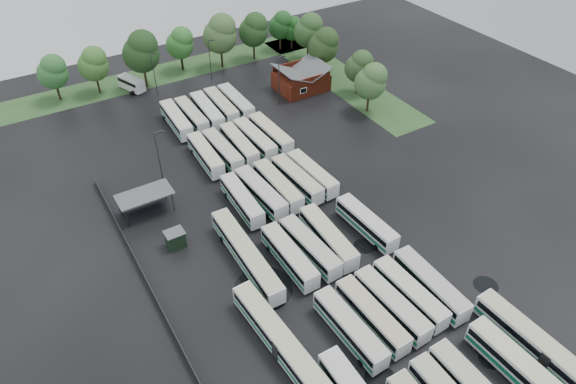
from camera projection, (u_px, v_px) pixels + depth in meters
ground at (321, 257)px, 71.12m from camera, size 160.00×160.00×0.00m
brick_building at (301, 81)px, 107.86m from camera, size 10.07×8.60×5.39m
wash_shed at (144, 196)px, 76.85m from camera, size 8.20×4.20×3.58m
utility_hut at (175, 239)px, 72.08m from camera, size 2.70×2.20×2.62m
grass_strip_north at (165, 73)px, 114.73m from camera, size 80.00×10.00×0.01m
grass_strip_east at (339, 78)px, 113.09m from camera, size 10.00×50.00×0.01m
west_fence at (146, 281)px, 67.08m from camera, size 0.10×50.00×1.20m
bus_r0c4 at (515, 364)px, 56.28m from camera, size 2.85×11.82×3.27m
bus_r1c0 at (350, 328)px, 59.93m from camera, size 2.70×11.57×3.21m
bus_r1c1 at (372, 316)px, 61.38m from camera, size 2.67×11.46×3.18m
bus_r1c2 at (391, 305)px, 62.61m from camera, size 2.91×11.62×3.21m
bus_r1c3 at (410, 293)px, 64.01m from camera, size 2.78×11.48×3.18m
bus_r1c4 at (430, 284)px, 65.04m from camera, size 2.69×11.81×3.28m
bus_r2c0 at (289, 256)px, 68.89m from camera, size 2.54×11.53×3.20m
bus_r2c1 at (310, 247)px, 70.21m from camera, size 2.99×11.63×3.21m
bus_r2c2 at (328, 237)px, 71.61m from camera, size 3.12×12.05×3.32m
bus_r2c4 at (366, 223)px, 74.02m from camera, size 2.85×11.40×3.15m
bus_r3c0 at (242, 200)px, 78.00m from camera, size 2.90×11.41×3.15m
bus_r3c1 at (261, 193)px, 79.23m from camera, size 3.10×11.96×3.30m
bus_r3c2 at (278, 186)px, 80.55m from camera, size 2.53×11.81×3.29m
bus_r3c3 at (297, 179)px, 81.91m from camera, size 2.97×11.64×3.21m
bus_r3c4 at (312, 174)px, 83.08m from camera, size 2.88×11.47×3.17m
bus_r4c0 at (206, 155)px, 87.20m from camera, size 2.90×11.51×3.18m
bus_r4c1 at (223, 150)px, 88.20m from camera, size 2.60×11.52×3.20m
bus_r4c2 at (239, 144)px, 89.63m from camera, size 2.81×11.57×3.20m
bus_r4c3 at (255, 139)px, 90.86m from camera, size 2.78×11.79×3.27m
bus_r4c4 at (271, 134)px, 92.20m from camera, size 2.83×11.85×3.28m
bus_r5c0 at (176, 120)px, 95.89m from camera, size 2.98×11.89×3.28m
bus_r5c1 at (192, 115)px, 97.24m from camera, size 2.46×11.40×3.17m
bus_r5c2 at (207, 111)px, 98.34m from camera, size 3.08×12.02×3.32m
bus_r5c3 at (221, 106)px, 99.90m from camera, size 2.86×11.80×3.27m
bus_r5c4 at (236, 102)px, 100.99m from camera, size 2.70×11.91×3.31m
artic_bus_west_b at (246, 255)px, 69.06m from camera, size 2.90×17.54×3.24m
artic_bus_west_c at (280, 341)px, 58.62m from camera, size 3.27×17.50×3.23m
artic_bus_east at (543, 351)px, 57.52m from camera, size 3.05×17.63×3.26m
minibus at (131, 83)px, 107.83m from camera, size 4.37×6.60×2.71m
tree_north_0 at (53, 71)px, 101.41m from camera, size 5.95×5.95×9.85m
tree_north_1 at (94, 63)px, 103.67m from camera, size 6.14×6.14×10.17m
tree_north_2 at (142, 51)px, 104.78m from camera, size 7.52×7.52×12.46m
tree_north_3 at (180, 43)px, 112.02m from camera, size 6.01×6.01×9.95m
tree_north_4 at (221, 33)px, 112.17m from camera, size 7.44×7.44×12.31m
tree_north_5 at (254, 29)px, 116.09m from camera, size 6.63×6.63×10.98m
tree_north_6 at (281, 25)px, 120.91m from camera, size 5.65×5.65×9.36m
tree_east_0 at (371, 81)px, 97.73m from camera, size 6.16×6.16×10.20m
tree_east_1 at (360, 66)px, 103.90m from camera, size 5.66×5.66×9.38m
tree_east_2 at (324, 45)px, 109.83m from camera, size 6.50×6.50×10.76m
tree_east_3 at (309, 30)px, 115.79m from camera, size 6.64×6.64×11.00m
tree_east_4 at (292, 28)px, 121.64m from camera, size 4.80×4.80×7.95m
lamp_post_ne at (280, 77)px, 100.09m from camera, size 1.59×0.31×10.33m
lamp_post_nw at (160, 158)px, 78.79m from camera, size 1.66×0.32×10.79m
lamp_post_back_w at (154, 72)px, 103.70m from camera, size 1.40×0.27×9.06m
lamp_post_back_e at (210, 57)px, 108.80m from camera, size 1.40×0.27×9.09m
puddle_0 at (380, 379)px, 56.85m from camera, size 3.64×3.64×0.01m
puddle_1 at (490, 360)px, 58.72m from camera, size 2.60×2.60×0.01m
puddle_2 at (263, 289)px, 66.81m from camera, size 7.76×7.76×0.01m
puddle_3 at (364, 246)px, 72.85m from camera, size 3.08×3.08×0.01m
puddle_4 at (486, 285)px, 67.25m from camera, size 3.25×3.25×0.01m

